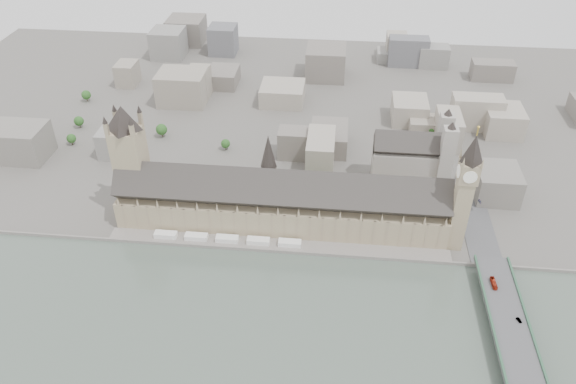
# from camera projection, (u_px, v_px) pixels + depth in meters

# --- Properties ---
(ground) EXTENTS (900.00, 900.00, 0.00)m
(ground) POSITION_uv_depth(u_px,v_px,m) (278.00, 240.00, 449.53)
(ground) COLOR #595651
(ground) RESTS_ON ground
(embankment_wall) EXTENTS (600.00, 1.50, 3.00)m
(embankment_wall) POSITION_uv_depth(u_px,v_px,m) (276.00, 251.00, 436.52)
(embankment_wall) COLOR slate
(embankment_wall) RESTS_ON ground
(river_terrace) EXTENTS (270.00, 15.00, 2.00)m
(river_terrace) POSITION_uv_depth(u_px,v_px,m) (277.00, 245.00, 442.88)
(river_terrace) COLOR slate
(river_terrace) RESTS_ON ground
(terrace_tents) EXTENTS (118.00, 7.00, 4.00)m
(terrace_tents) POSITION_uv_depth(u_px,v_px,m) (227.00, 239.00, 444.87)
(terrace_tents) COLOR white
(terrace_tents) RESTS_ON river_terrace
(palace_of_westminster) EXTENTS (265.00, 40.73, 55.44)m
(palace_of_westminster) POSITION_uv_depth(u_px,v_px,m) (281.00, 203.00, 452.25)
(palace_of_westminster) COLOR tan
(palace_of_westminster) RESTS_ON ground
(elizabeth_tower) EXTENTS (17.00, 17.00, 107.50)m
(elizabeth_tower) POSITION_uv_depth(u_px,v_px,m) (466.00, 185.00, 410.69)
(elizabeth_tower) COLOR tan
(elizabeth_tower) RESTS_ON ground
(victoria_tower) EXTENTS (30.00, 30.00, 100.00)m
(victoria_tower) POSITION_uv_depth(u_px,v_px,m) (130.00, 156.00, 448.59)
(victoria_tower) COLOR tan
(victoria_tower) RESTS_ON ground
(central_tower) EXTENTS (13.00, 13.00, 48.00)m
(central_tower) POSITION_uv_depth(u_px,v_px,m) (269.00, 161.00, 437.68)
(central_tower) COLOR gray
(central_tower) RESTS_ON ground
(westminster_bridge) EXTENTS (25.00, 325.00, 10.25)m
(westminster_bridge) POSITION_uv_depth(u_px,v_px,m) (511.00, 339.00, 362.27)
(westminster_bridge) COLOR #474749
(westminster_bridge) RESTS_ON ground
(westminster_abbey) EXTENTS (68.00, 36.00, 64.00)m
(westminster_abbey) POSITION_uv_depth(u_px,v_px,m) (413.00, 158.00, 502.53)
(westminster_abbey) COLOR gray
(westminster_abbey) RESTS_ON ground
(city_skyline_inland) EXTENTS (720.00, 360.00, 38.00)m
(city_skyline_inland) POSITION_uv_depth(u_px,v_px,m) (303.00, 88.00, 636.64)
(city_skyline_inland) COLOR gray
(city_skyline_inland) RESTS_ON ground
(park_trees) EXTENTS (110.00, 30.00, 15.00)m
(park_trees) POSITION_uv_depth(u_px,v_px,m) (275.00, 189.00, 494.53)
(park_trees) COLOR #1F4619
(park_trees) RESTS_ON ground
(red_bus_north) EXTENTS (3.23, 11.75, 3.24)m
(red_bus_north) POSITION_uv_depth(u_px,v_px,m) (494.00, 283.00, 393.77)
(red_bus_north) COLOR #A22512
(red_bus_north) RESTS_ON westminster_bridge
(car_silver) EXTENTS (3.23, 4.89, 1.52)m
(car_silver) POSITION_uv_depth(u_px,v_px,m) (519.00, 320.00, 367.32)
(car_silver) COLOR gray
(car_silver) RESTS_ON westminster_bridge
(car_approach) EXTENTS (2.65, 5.21, 1.45)m
(car_approach) POSITION_uv_depth(u_px,v_px,m) (480.00, 201.00, 473.60)
(car_approach) COLOR gray
(car_approach) RESTS_ON westminster_bridge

